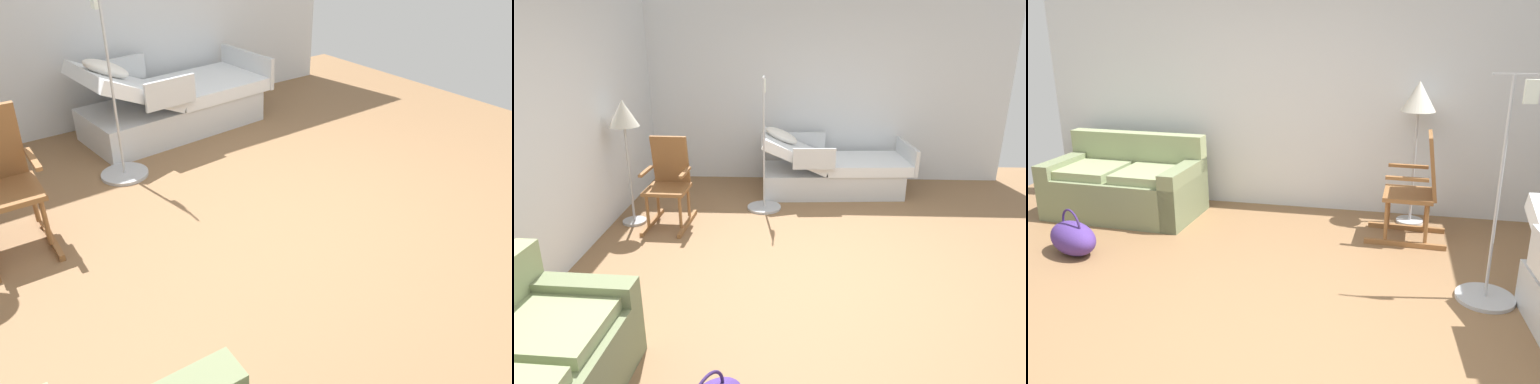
% 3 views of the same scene
% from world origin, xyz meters
% --- Properties ---
extents(ground_plane, '(7.46, 7.46, 0.00)m').
position_xyz_m(ground_plane, '(0.00, 0.00, 0.00)').
color(ground_plane, olive).
extents(hospital_bed, '(1.10, 2.15, 0.99)m').
position_xyz_m(hospital_bed, '(2.35, -0.10, 0.30)').
color(hospital_bed, silver).
rests_on(hospital_bed, ground).
extents(rocking_chair, '(0.78, 0.52, 1.05)m').
position_xyz_m(rocking_chair, '(1.14, 1.92, 0.50)').
color(rocking_chair, brown).
rests_on(rocking_chair, ground).
extents(iv_pole, '(0.44, 0.44, 1.69)m').
position_xyz_m(iv_pole, '(1.65, 0.83, 0.25)').
color(iv_pole, '#B2B5BA').
rests_on(iv_pole, ground).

